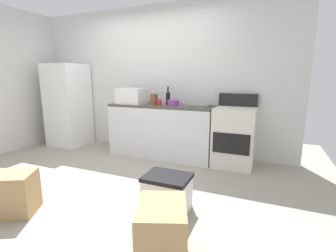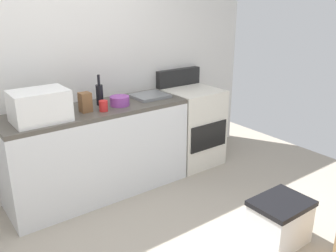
{
  "view_description": "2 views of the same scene",
  "coord_description": "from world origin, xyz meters",
  "views": [
    {
      "loc": [
        1.98,
        -2.5,
        1.35
      ],
      "look_at": [
        0.63,
        0.69,
        0.65
      ],
      "focal_mm": 25.62,
      "sensor_mm": 36.0,
      "label": 1
    },
    {
      "loc": [
        -1.11,
        -1.86,
        1.88
      ],
      "look_at": [
        0.8,
        0.7,
        0.75
      ],
      "focal_mm": 38.39,
      "sensor_mm": 36.0,
      "label": 2
    }
  ],
  "objects": [
    {
      "name": "microwave",
      "position": [
        -0.24,
        1.11,
        1.04
      ],
      "size": [
        0.46,
        0.34,
        0.27
      ],
      "primitive_type": "cube",
      "color": "white",
      "rests_on": "kitchen_counter"
    },
    {
      "name": "sink_basin",
      "position": [
        0.94,
        1.21,
        0.92
      ],
      "size": [
        0.36,
        0.32,
        0.03
      ],
      "primitive_type": "cube",
      "color": "slate",
      "rests_on": "kitchen_counter"
    },
    {
      "name": "knife_block",
      "position": [
        0.18,
        1.14,
        0.99
      ],
      "size": [
        0.1,
        0.1,
        0.18
      ],
      "primitive_type": "cube",
      "color": "brown",
      "rests_on": "kitchen_counter"
    },
    {
      "name": "coffee_mug",
      "position": [
        0.32,
        1.05,
        0.95
      ],
      "size": [
        0.08,
        0.08,
        0.1
      ],
      "primitive_type": "cylinder",
      "color": "red",
      "rests_on": "kitchen_counter"
    },
    {
      "name": "wall_back",
      "position": [
        0.0,
        1.55,
        1.3
      ],
      "size": [
        5.0,
        0.1,
        2.6
      ],
      "primitive_type": "cube",
      "color": "silver",
      "rests_on": "ground_plane"
    },
    {
      "name": "storage_bin",
      "position": [
        1.09,
        -0.42,
        0.19
      ],
      "size": [
        0.46,
        0.36,
        0.38
      ],
      "color": "silver",
      "rests_on": "ground_plane"
    },
    {
      "name": "mixing_bowl",
      "position": [
        0.53,
        1.13,
        0.95
      ],
      "size": [
        0.19,
        0.19,
        0.09
      ],
      "primitive_type": "cylinder",
      "color": "purple",
      "rests_on": "kitchen_counter"
    },
    {
      "name": "kitchen_counter",
      "position": [
        0.3,
        1.2,
        0.45
      ],
      "size": [
        1.8,
        0.6,
        0.9
      ],
      "color": "silver",
      "rests_on": "ground_plane"
    },
    {
      "name": "stove_oven",
      "position": [
        1.52,
        1.21,
        0.47
      ],
      "size": [
        0.6,
        0.61,
        1.1
      ],
      "color": "silver",
      "rests_on": "ground_plane"
    },
    {
      "name": "wine_bottle",
      "position": [
        0.39,
        1.26,
        1.01
      ],
      "size": [
        0.07,
        0.07,
        0.3
      ],
      "color": "black",
      "rests_on": "kitchen_counter"
    }
  ]
}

